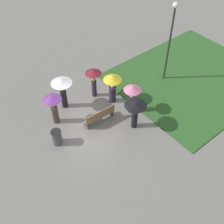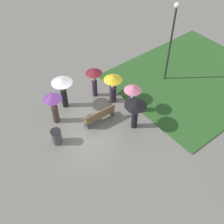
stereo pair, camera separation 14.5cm
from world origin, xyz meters
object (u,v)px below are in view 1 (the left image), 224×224
(lamp_post, at_px, (171,34))
(trash_bin, at_px, (57,137))
(park_bench, at_px, (100,116))
(crowd_person_purple, at_px, (53,104))
(crowd_person_white, at_px, (62,87))
(crowd_person_pink, at_px, (132,94))
(crowd_person_maroon, at_px, (94,78))
(crowd_person_yellow, at_px, (112,84))
(crowd_person_black, at_px, (135,108))

(lamp_post, distance_m, trash_bin, 8.58)
(park_bench, height_order, crowd_person_purple, crowd_person_purple)
(crowd_person_white, bearing_deg, crowd_person_pink, -61.38)
(park_bench, height_order, crowd_person_pink, crowd_person_pink)
(lamp_post, xyz_separation_m, crowd_person_maroon, (4.45, -1.52, -1.84))
(crowd_person_maroon, height_order, crowd_person_pink, crowd_person_maroon)
(crowd_person_yellow, xyz_separation_m, crowd_person_white, (2.45, -1.39, 0.18))
(trash_bin, bearing_deg, crowd_person_purple, -118.67)
(park_bench, height_order, trash_bin, park_bench)
(lamp_post, xyz_separation_m, crowd_person_pink, (3.62, 0.89, -1.94))
(trash_bin, bearing_deg, park_bench, 176.14)
(crowd_person_maroon, height_order, crowd_person_yellow, crowd_person_maroon)
(crowd_person_maroon, height_order, crowd_person_black, crowd_person_maroon)
(trash_bin, xyz_separation_m, crowd_person_maroon, (-3.67, -1.77, 0.92))
(crowd_person_maroon, relative_size, crowd_person_yellow, 1.00)
(crowd_person_yellow, distance_m, crowd_person_black, 2.34)
(trash_bin, distance_m, crowd_person_yellow, 4.35)
(crowd_person_maroon, distance_m, crowd_person_white, 1.93)
(trash_bin, xyz_separation_m, crowd_person_pink, (-4.51, 0.63, 0.82))
(crowd_person_white, bearing_deg, crowd_person_maroon, -26.13)
(lamp_post, distance_m, crowd_person_purple, 7.69)
(crowd_person_pink, height_order, crowd_person_purple, crowd_person_purple)
(trash_bin, relative_size, crowd_person_pink, 0.47)
(crowd_person_maroon, bearing_deg, park_bench, -45.83)
(crowd_person_yellow, relative_size, crowd_person_purple, 0.97)
(crowd_person_black, xyz_separation_m, crowd_person_purple, (3.11, -2.95, 0.01))
(trash_bin, height_order, crowd_person_yellow, crowd_person_yellow)
(lamp_post, bearing_deg, crowd_person_black, 23.51)
(crowd_person_yellow, relative_size, crowd_person_white, 0.94)
(crowd_person_pink, bearing_deg, lamp_post, 41.03)
(lamp_post, bearing_deg, park_bench, 4.41)
(park_bench, xyz_separation_m, crowd_person_pink, (-1.92, 0.46, 0.79))
(crowd_person_white, height_order, crowd_person_black, crowd_person_white)
(crowd_person_yellow, height_order, crowd_person_pink, crowd_person_yellow)
(crowd_person_yellow, relative_size, crowd_person_pink, 1.01)
(crowd_person_purple, bearing_deg, crowd_person_yellow, -3.56)
(crowd_person_black, height_order, crowd_person_purple, crowd_person_purple)
(crowd_person_yellow, bearing_deg, crowd_person_black, 97.16)
(lamp_post, relative_size, crowd_person_purple, 2.63)
(crowd_person_white, bearing_deg, lamp_post, -32.68)
(lamp_post, relative_size, crowd_person_white, 2.56)
(crowd_person_pink, distance_m, crowd_person_purple, 4.26)
(trash_bin, xyz_separation_m, crowd_person_yellow, (-4.21, -0.71, 0.86))
(lamp_post, height_order, crowd_person_white, lamp_post)
(trash_bin, relative_size, crowd_person_purple, 0.45)
(trash_bin, height_order, crowd_person_black, crowd_person_black)
(crowd_person_maroon, relative_size, crowd_person_white, 0.95)
(crowd_person_white, xyz_separation_m, crowd_person_purple, (1.03, 0.75, -0.12))
(crowd_person_pink, relative_size, crowd_person_white, 0.93)
(park_bench, bearing_deg, lamp_post, -172.41)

